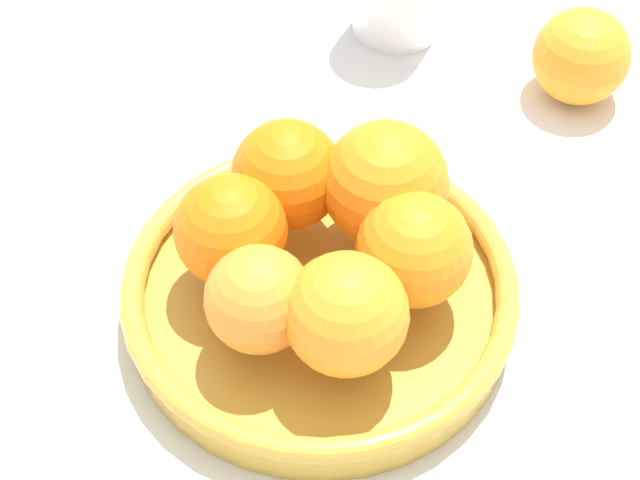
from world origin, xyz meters
The scene contains 4 objects.
ground_plane centered at (0.00, 0.00, 0.00)m, with size 4.00×4.00×0.00m, color white.
fruit_bowl centered at (0.00, 0.00, 0.02)m, with size 0.25×0.25×0.04m.
orange_pile centered at (0.01, 0.00, 0.07)m, with size 0.18×0.18×0.08m.
stray_orange centered at (0.27, -0.11, 0.04)m, with size 0.07×0.07×0.07m, color orange.
Camera 1 is at (-0.39, -0.15, 0.56)m, focal length 60.00 mm.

